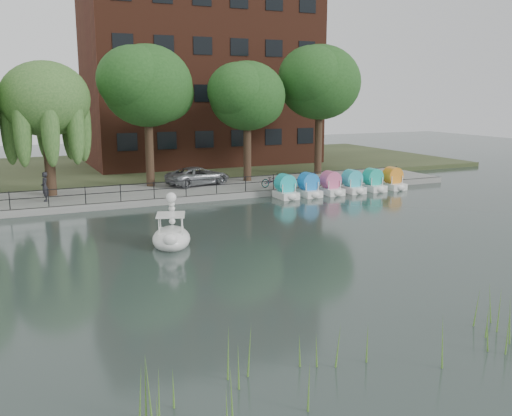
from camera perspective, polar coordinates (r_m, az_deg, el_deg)
ground_plane at (r=23.49m, az=2.97°, el=-4.97°), size 120.00×120.00×0.00m
promenade at (r=38.00m, az=-8.26°, el=1.57°), size 40.00×6.00×0.40m
kerb at (r=35.22m, az=-6.89°, el=0.83°), size 40.00×0.25×0.40m
land_strip at (r=51.45m, az=-12.70°, el=3.94°), size 60.00×22.00×0.36m
railing at (r=35.25m, az=-7.03°, el=2.39°), size 32.00×0.05×1.00m
apartment_building at (r=52.97m, az=-5.49°, el=14.33°), size 20.00×10.07×18.00m
willow_mid at (r=37.08m, az=-20.34°, el=10.14°), size 5.32×5.32×8.15m
broadleaf_center at (r=39.13m, az=-10.83°, el=11.86°), size 6.00×6.00×9.25m
broadleaf_right at (r=40.92m, az=-0.89°, el=11.09°), size 5.40×5.40×8.32m
broadleaf_far at (r=44.81m, az=6.38°, el=12.34°), size 6.30×6.30×9.71m
minivan at (r=39.50m, az=-5.80°, el=3.35°), size 3.57×5.59×1.44m
bicycle at (r=38.47m, az=1.66°, el=2.86°), size 0.74×1.76×1.00m
pedestrian at (r=35.45m, az=-20.39°, el=2.21°), size 0.52×0.74×1.98m
swan_boat at (r=25.51m, az=-8.46°, el=-2.62°), size 2.42×3.03×2.23m
pedal_boat_row at (r=38.73m, az=8.56°, el=2.35°), size 9.65×1.70×1.40m
reed_bank at (r=17.36m, az=24.12°, el=-9.92°), size 24.00×2.40×1.20m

